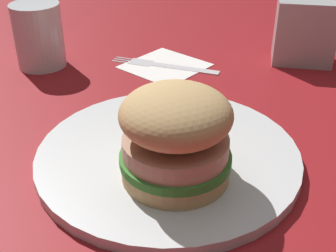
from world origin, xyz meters
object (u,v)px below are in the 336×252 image
object	(u,v)px
fries_pile	(187,116)
napkin	(165,66)
drink_glass	(39,40)
plate	(168,155)
sandwich	(176,135)
fork	(164,64)
napkin_dispenser	(305,32)

from	to	relation	value
fries_pile	napkin	bearing A→B (deg)	55.10
drink_glass	plate	bearing A→B (deg)	-95.78
fries_pile	drink_glass	bearing A→B (deg)	95.73
plate	sandwich	world-z (taller)	sandwich
plate	fries_pile	world-z (taller)	fries_pile
sandwich	fries_pile	xyz separation A→B (m)	(0.09, 0.07, -0.04)
plate	drink_glass	xyz separation A→B (m)	(0.03, 0.32, 0.04)
sandwich	drink_glass	distance (m)	0.36
fork	napkin	bearing A→B (deg)	-62.24
sandwich	fries_pile	size ratio (longest dim) A/B	1.02
plate	sandwich	distance (m)	0.07
sandwich	plate	bearing A→B (deg)	56.02
napkin	drink_glass	distance (m)	0.20
napkin	drink_glass	xyz separation A→B (m)	(-0.14, 0.13, 0.04)
napkin	drink_glass	size ratio (longest dim) A/B	1.14
fork	napkin_dispenser	size ratio (longest dim) A/B	1.63
sandwich	fork	xyz separation A→B (m)	(0.19, 0.23, -0.06)
napkin	fork	xyz separation A→B (m)	(-0.00, 0.00, 0.00)
napkin	napkin_dispenser	size ratio (longest dim) A/B	1.12
plate	fries_pile	distance (m)	0.07
napkin_dispenser	drink_glass	bearing A→B (deg)	-167.69
fries_pile	sandwich	bearing A→B (deg)	-140.92
fries_pile	drink_glass	distance (m)	0.29
napkin	fork	bearing A→B (deg)	117.76
sandwich	fries_pile	bearing A→B (deg)	39.08
plate	napkin	distance (m)	0.25
napkin_dispenser	plate	bearing A→B (deg)	-117.59
drink_glass	napkin_dispenser	xyz separation A→B (m)	(0.31, -0.27, 0.01)
fork	drink_glass	size ratio (longest dim) A/B	1.67
fork	fries_pile	bearing A→B (deg)	-124.47
napkin_dispenser	fork	bearing A→B (deg)	-164.76
sandwich	napkin	world-z (taller)	sandwich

